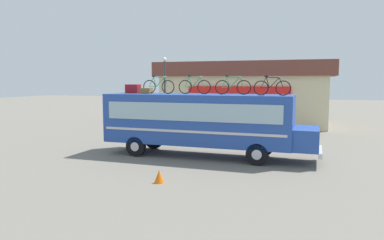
% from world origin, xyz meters
% --- Properties ---
extents(ground_plane, '(120.00, 120.00, 0.00)m').
position_xyz_m(ground_plane, '(0.00, 0.00, 0.00)').
color(ground_plane, slate).
extents(bus, '(10.64, 2.51, 3.12)m').
position_xyz_m(bus, '(0.23, -0.00, 1.83)').
color(bus, '#23479E').
rests_on(bus, ground).
extents(luggage_bag_1, '(0.72, 0.50, 0.47)m').
position_xyz_m(luggage_bag_1, '(-3.76, 0.33, 3.36)').
color(luggage_bag_1, maroon).
rests_on(luggage_bag_1, bus).
extents(luggage_bag_2, '(0.58, 0.50, 0.29)m').
position_xyz_m(luggage_bag_2, '(-2.89, 0.15, 3.27)').
color(luggage_bag_2, olive).
rests_on(luggage_bag_2, bus).
extents(rooftop_bicycle_1, '(1.76, 0.44, 0.94)m').
position_xyz_m(rooftop_bicycle_1, '(-2.14, 0.07, 3.51)').
color(rooftop_bicycle_1, black).
rests_on(rooftop_bicycle_1, bus).
extents(rooftop_bicycle_2, '(1.71, 0.44, 0.94)m').
position_xyz_m(rooftop_bicycle_2, '(-0.22, 0.20, 3.51)').
color(rooftop_bicycle_2, black).
rests_on(rooftop_bicycle_2, bus).
extents(rooftop_bicycle_3, '(1.78, 0.44, 0.93)m').
position_xyz_m(rooftop_bicycle_3, '(1.74, 0.22, 3.51)').
color(rooftop_bicycle_3, black).
rests_on(rooftop_bicycle_3, bus).
extents(rooftop_bicycle_4, '(1.67, 0.44, 0.91)m').
position_xyz_m(rooftop_bicycle_4, '(3.69, -0.39, 3.50)').
color(rooftop_bicycle_4, black).
rests_on(rooftop_bicycle_4, bus).
extents(roadside_building, '(14.78, 7.87, 5.35)m').
position_xyz_m(roadside_building, '(-0.30, 14.99, 2.75)').
color(roadside_building, beige).
rests_on(roadside_building, ground).
extents(traffic_cone, '(0.39, 0.39, 0.49)m').
position_xyz_m(traffic_cone, '(0.17, -5.11, 0.24)').
color(traffic_cone, orange).
rests_on(traffic_cone, ground).
extents(street_lamp, '(0.29, 0.29, 5.42)m').
position_xyz_m(street_lamp, '(-4.59, 6.61, 3.13)').
color(street_lamp, '#38383D').
rests_on(street_lamp, ground).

